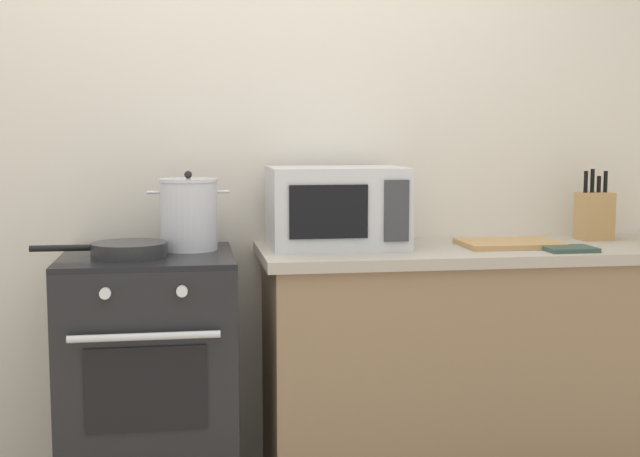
{
  "coord_description": "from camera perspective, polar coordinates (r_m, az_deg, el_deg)",
  "views": [
    {
      "loc": [
        -0.21,
        -2.43,
        1.34
      ],
      "look_at": [
        0.27,
        0.6,
        1.0
      ],
      "focal_mm": 47.7,
      "sensor_mm": 36.0,
      "label": 1
    }
  ],
  "objects": [
    {
      "name": "stove",
      "position": [
        3.16,
        -11.31,
        -9.97
      ],
      "size": [
        0.6,
        0.64,
        0.92
      ],
      "color": "black",
      "rests_on": "ground_plane"
    },
    {
      "name": "knife_block",
      "position": [
        3.57,
        17.93,
        0.87
      ],
      "size": [
        0.13,
        0.1,
        0.28
      ],
      "color": "tan",
      "rests_on": "countertop_right"
    },
    {
      "name": "oven_mitt",
      "position": [
        3.21,
        16.36,
        -1.32
      ],
      "size": [
        0.18,
        0.14,
        0.02
      ],
      "primitive_type": "cube",
      "color": "#384C42",
      "rests_on": "countertop_right"
    },
    {
      "name": "lower_cabinet_right",
      "position": [
        3.37,
        10.77,
        -9.28
      ],
      "size": [
        1.64,
        0.56,
        0.88
      ],
      "primitive_type": "cube",
      "color": "#8C7051",
      "rests_on": "ground_plane"
    },
    {
      "name": "microwave",
      "position": [
        3.17,
        1.11,
        1.43
      ],
      "size": [
        0.5,
        0.37,
        0.3
      ],
      "color": "silver",
      "rests_on": "countertop_right"
    },
    {
      "name": "frying_pan",
      "position": [
        3.0,
        -12.79,
        -1.39
      ],
      "size": [
        0.46,
        0.26,
        0.05
      ],
      "color": "#28282B",
      "rests_on": "stove"
    },
    {
      "name": "stock_pot",
      "position": [
        3.13,
        -8.79,
        0.96
      ],
      "size": [
        0.3,
        0.21,
        0.29
      ],
      "color": "silver",
      "rests_on": "stove"
    },
    {
      "name": "cutting_board",
      "position": [
        3.29,
        12.55,
        -1.0
      ],
      "size": [
        0.36,
        0.26,
        0.02
      ],
      "primitive_type": "cube",
      "color": "tan",
      "rests_on": "countertop_right"
    },
    {
      "name": "back_wall",
      "position": [
        3.44,
        -0.43,
        4.82
      ],
      "size": [
        4.4,
        0.1,
        2.5
      ],
      "primitive_type": "cube",
      "color": "silver",
      "rests_on": "ground_plane"
    },
    {
      "name": "countertop_right",
      "position": [
        3.28,
        10.93,
        -1.51
      ],
      "size": [
        1.7,
        0.6,
        0.04
      ],
      "primitive_type": "cube",
      "color": "#ADA393",
      "rests_on": "lower_cabinet_right"
    }
  ]
}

